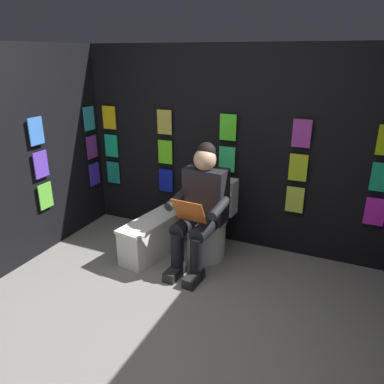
% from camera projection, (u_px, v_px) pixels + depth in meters
% --- Properties ---
extents(ground_plane, '(30.00, 30.00, 0.00)m').
position_uv_depth(ground_plane, '(131.00, 359.00, 2.53)').
color(ground_plane, gray).
extents(display_wall_back, '(3.36, 0.14, 2.04)m').
position_uv_depth(display_wall_back, '(230.00, 149.00, 3.85)').
color(display_wall_back, black).
rests_on(display_wall_back, ground).
extents(display_wall_right, '(0.14, 1.92, 2.04)m').
position_uv_depth(display_wall_right, '(33.00, 154.00, 3.63)').
color(display_wall_right, black).
rests_on(display_wall_right, ground).
extents(toilet, '(0.41, 0.56, 0.77)m').
position_uv_depth(toilet, '(210.00, 224.00, 3.75)').
color(toilet, white).
rests_on(toilet, ground).
extents(person_reading, '(0.54, 0.70, 1.19)m').
position_uv_depth(person_reading, '(200.00, 207.00, 3.47)').
color(person_reading, black).
rests_on(person_reading, ground).
extents(comic_longbox_near, '(0.40, 0.81, 0.39)m').
position_uv_depth(comic_longbox_near, '(152.00, 237.00, 3.78)').
color(comic_longbox_near, white).
rests_on(comic_longbox_near, ground).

